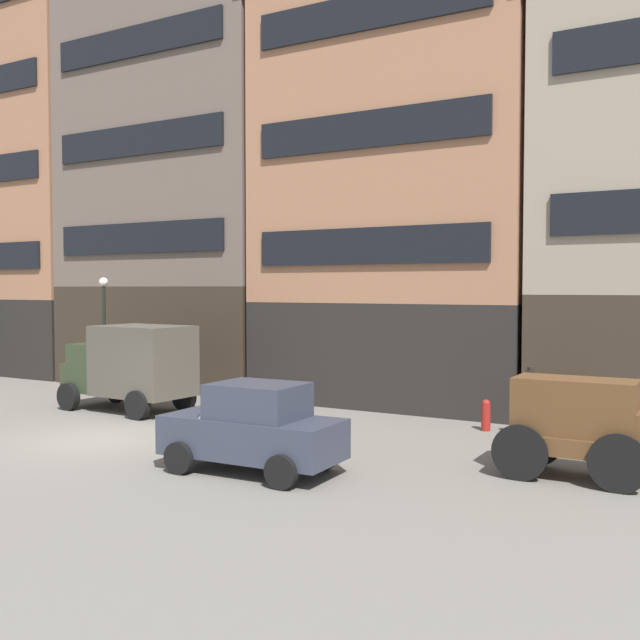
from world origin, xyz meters
name	(u,v)px	position (x,y,z in m)	size (l,w,h in m)	color
ground_plane	(97,440)	(0.00, 0.00, 0.00)	(120.00, 120.00, 0.00)	slate
building_far_left	(54,170)	(-13.89, 10.51, 9.16)	(8.05, 7.32, 18.24)	black
building_center_left	(199,151)	(-5.35, 10.51, 9.23)	(9.73, 7.32, 18.38)	#33281E
building_center_right	(413,189)	(3.91, 10.51, 7.12)	(9.51, 7.32, 14.16)	black
cargo_wagon	(578,421)	(10.99, 2.16, 1.15)	(2.92, 1.53, 1.98)	brown
delivery_truck_far	(130,364)	(-2.41, 3.58, 1.42)	(4.42, 2.30, 2.62)	#2D3823
sedan_dark	(253,428)	(5.19, -0.63, 0.91)	(3.75, 1.97, 1.83)	#333847
pedestrian_officer	(531,399)	(9.22, 5.57, 0.98)	(0.39, 0.39, 1.79)	black
streetlamp_curbside	(104,318)	(-5.84, 5.82, 2.67)	(0.32, 0.32, 4.12)	black
fire_hydrant_curbside	(486,415)	(7.95, 5.99, 0.43)	(0.24, 0.24, 0.83)	maroon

